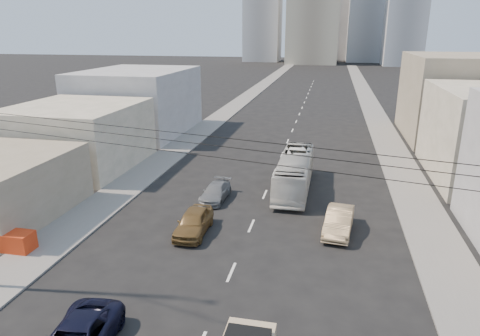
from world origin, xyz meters
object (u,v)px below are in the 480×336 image
at_px(sedan_brown, 194,222).
at_px(crate_stack, 18,241).
at_px(city_bus, 295,172).
at_px(sedan_grey, 215,192).
at_px(sedan_tan, 339,221).

distance_m(sedan_brown, crate_stack, 10.57).
bearing_deg(crate_stack, city_bus, 42.99).
height_order(city_bus, sedan_brown, city_bus).
bearing_deg(sedan_grey, crate_stack, -129.75).
relative_size(city_bus, sedan_grey, 2.48).
distance_m(sedan_grey, crate_stack, 14.10).
xyz_separation_m(city_bus, sedan_brown, (-5.69, -9.57, -0.70)).
height_order(city_bus, sedan_tan, city_bus).
bearing_deg(city_bus, sedan_tan, -64.03).
relative_size(city_bus, sedan_tan, 2.26).
relative_size(sedan_tan, sedan_grey, 1.10).
distance_m(city_bus, sedan_grey, 6.92).
bearing_deg(crate_stack, sedan_brown, 25.81).
height_order(city_bus, crate_stack, city_bus).
height_order(sedan_brown, sedan_tan, sedan_brown).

